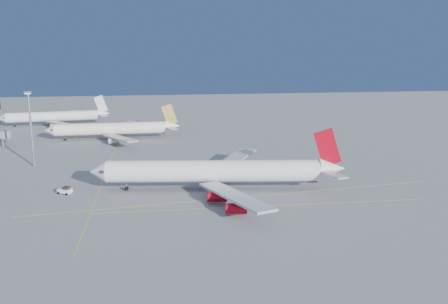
{
  "coord_description": "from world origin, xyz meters",
  "views": [
    {
      "loc": [
        -21.27,
        -138.6,
        44.46
      ],
      "look_at": [
        -0.71,
        21.05,
        7.0
      ],
      "focal_mm": 40.0,
      "sensor_mm": 36.0,
      "label": 1
    }
  ],
  "objects_px": {
    "airliner_virgin": "(219,172)",
    "pushback_tug": "(65,190)",
    "airliner_third": "(55,117)",
    "airliner_etihad": "(114,129)",
    "light_mast": "(31,123)"
  },
  "relations": [
    {
      "from": "airliner_virgin",
      "to": "light_mast",
      "type": "bearing_deg",
      "value": 155.81
    },
    {
      "from": "airliner_virgin",
      "to": "pushback_tug",
      "type": "xyz_separation_m",
      "value": [
        -44.5,
        1.98,
        -4.57
      ]
    },
    {
      "from": "airliner_third",
      "to": "pushback_tug",
      "type": "xyz_separation_m",
      "value": [
        25.32,
        -118.31,
        -3.44
      ]
    },
    {
      "from": "airliner_etihad",
      "to": "light_mast",
      "type": "bearing_deg",
      "value": -119.84
    },
    {
      "from": "airliner_etihad",
      "to": "light_mast",
      "type": "height_order",
      "value": "light_mast"
    },
    {
      "from": "airliner_virgin",
      "to": "light_mast",
      "type": "relative_size",
      "value": 2.88
    },
    {
      "from": "airliner_etihad",
      "to": "airliner_third",
      "type": "distance_m",
      "value": 51.85
    },
    {
      "from": "airliner_third",
      "to": "pushback_tug",
      "type": "bearing_deg",
      "value": -84.87
    },
    {
      "from": "airliner_etihad",
      "to": "pushback_tug",
      "type": "relative_size",
      "value": 13.1
    },
    {
      "from": "pushback_tug",
      "to": "airliner_third",
      "type": "bearing_deg",
      "value": 130.17
    },
    {
      "from": "airliner_virgin",
      "to": "pushback_tug",
      "type": "distance_m",
      "value": 44.77
    },
    {
      "from": "airliner_etihad",
      "to": "light_mast",
      "type": "relative_size",
      "value": 2.24
    },
    {
      "from": "pushback_tug",
      "to": "light_mast",
      "type": "bearing_deg",
      "value": 144.03
    },
    {
      "from": "airliner_virgin",
      "to": "pushback_tug",
      "type": "height_order",
      "value": "airliner_virgin"
    },
    {
      "from": "airliner_etihad",
      "to": "airliner_third",
      "type": "xyz_separation_m",
      "value": [
        -32.74,
        40.2,
        -0.18
      ]
    }
  ]
}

